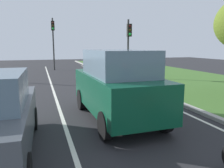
{
  "coord_description": "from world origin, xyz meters",
  "views": [
    {
      "loc": [
        -1.33,
        2.29,
        2.4
      ],
      "look_at": [
        0.84,
        9.02,
        1.2
      ],
      "focal_mm": 35.95,
      "sensor_mm": 36.0,
      "label": 1
    }
  ],
  "objects": [
    {
      "name": "traffic_light_near_right",
      "position": [
        4.96,
        17.8,
        2.88
      ],
      "size": [
        0.32,
        0.5,
        4.31
      ],
      "color": "#2D2D2D",
      "rests_on": "ground"
    },
    {
      "name": "lane_line_center",
      "position": [
        -0.7,
        14.0,
        0.0
      ],
      "size": [
        0.12,
        32.0,
        0.01
      ],
      "primitive_type": "cube",
      "color": "silver",
      "rests_on": "ground"
    },
    {
      "name": "traffic_light_far_median",
      "position": [
        0.07,
        25.54,
        3.43
      ],
      "size": [
        0.32,
        0.5,
        5.11
      ],
      "color": "#2D2D2D",
      "rests_on": "ground"
    },
    {
      "name": "lane_line_right_edge",
      "position": [
        3.6,
        14.0,
        0.0
      ],
      "size": [
        0.12,
        32.0,
        0.01
      ],
      "primitive_type": "cube",
      "color": "silver",
      "rests_on": "ground"
    },
    {
      "name": "car_suv_ahead",
      "position": [
        1.03,
        9.07,
        1.17
      ],
      "size": [
        2.04,
        4.54,
        2.28
      ],
      "rotation": [
        0.0,
        0.0,
        0.02
      ],
      "color": "#0C472D",
      "rests_on": "ground"
    },
    {
      "name": "grass_verge_right",
      "position": [
        8.5,
        14.0,
        0.03
      ],
      "size": [
        9.0,
        48.0,
        0.06
      ],
      "primitive_type": "cube",
      "color": "#3D6628",
      "rests_on": "ground"
    },
    {
      "name": "ground_plane",
      "position": [
        0.0,
        14.0,
        0.0
      ],
      "size": [
        60.0,
        60.0,
        0.0
      ],
      "primitive_type": "plane",
      "color": "#262628"
    },
    {
      "name": "curb_right",
      "position": [
        4.1,
        14.0,
        0.06
      ],
      "size": [
        0.24,
        48.0,
        0.12
      ],
      "primitive_type": "cube",
      "color": "#9E9B93",
      "rests_on": "ground"
    }
  ]
}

